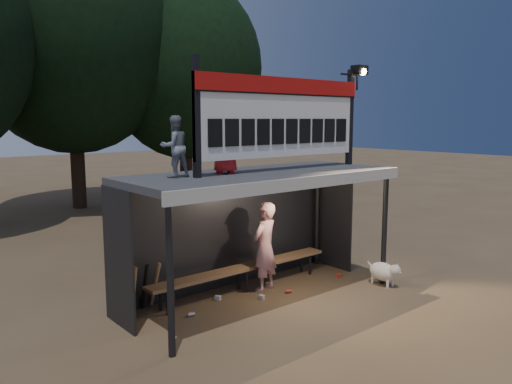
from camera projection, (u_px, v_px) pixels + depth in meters
ground at (262, 298)px, 9.09m from camera, size 80.00×80.00×0.00m
player at (265, 247)px, 9.40m from camera, size 0.71×0.57×1.70m
child_a at (175, 147)px, 7.86m from camera, size 0.49×0.39×0.98m
child_b at (225, 141)px, 8.41m from camera, size 0.62×0.51×1.09m
dugout_shelter at (253, 197)px, 9.00m from camera, size 5.10×2.08×2.32m
scoreboard_assembly at (286, 114)px, 8.95m from camera, size 4.10×0.27×1.99m
bench at (243, 269)px, 9.44m from camera, size 4.00×0.35×0.48m
tree_mid at (71, 35)px, 17.55m from camera, size 7.22×7.22×10.36m
tree_right at (184, 69)px, 19.47m from camera, size 6.08×6.08×8.72m
dog at (384, 272)px, 9.77m from camera, size 0.36×0.81×0.49m
bats at (139, 288)px, 8.37m from camera, size 0.68×0.35×0.84m
litter at (264, 294)px, 9.20m from camera, size 3.58×0.67×0.08m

